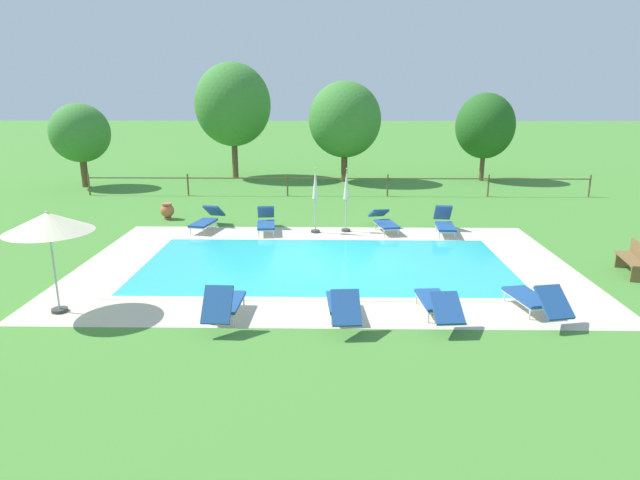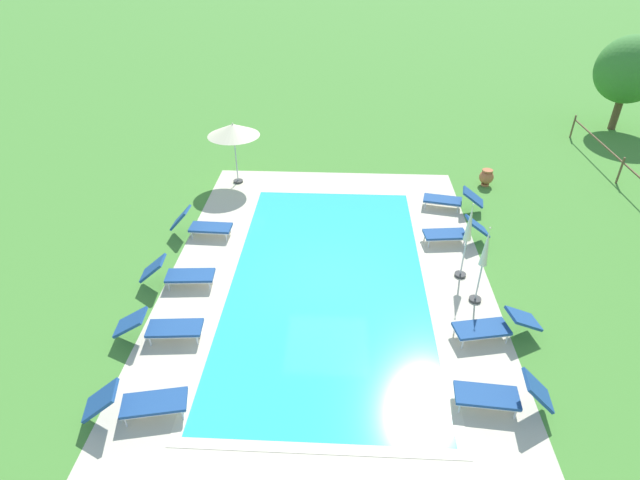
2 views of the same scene
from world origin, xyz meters
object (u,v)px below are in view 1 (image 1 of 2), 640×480
(tree_east_mid, at_px, (80,133))
(tree_far_west, at_px, (485,126))
(sun_lounger_north_far, at_px, (445,223))
(tree_centre, at_px, (345,120))
(sun_lounger_north_near_steps, at_px, (266,221))
(sun_lounger_north_end, at_px, (225,303))
(patio_umbrella_closed_row_centre, at_px, (346,192))
(sun_lounger_south_end, at_px, (437,303))
(sun_lounger_south_near_corner, at_px, (384,221))
(sun_lounger_south_far, at_px, (207,220))
(terracotta_urn_near_fence, at_px, (167,210))
(patio_umbrella_closed_row_west, at_px, (315,191))
(wooden_bench_lawn_side, at_px, (634,259))
(tree_west_mid, at_px, (233,105))
(sun_lounger_north_mid, at_px, (535,299))
(patio_umbrella_open_foreground, at_px, (48,223))
(sun_lounger_south_mid, at_px, (343,304))

(tree_east_mid, bearing_deg, tree_far_west, 6.72)
(sun_lounger_north_far, bearing_deg, tree_centre, 105.71)
(sun_lounger_north_near_steps, distance_m, sun_lounger_north_end, 7.93)
(patio_umbrella_closed_row_centre, relative_size, tree_east_mid, 0.53)
(sun_lounger_south_end, relative_size, tree_east_mid, 0.48)
(sun_lounger_north_end, height_order, sun_lounger_south_near_corner, sun_lounger_north_end)
(sun_lounger_south_end, bearing_deg, sun_lounger_south_far, 130.61)
(terracotta_urn_near_fence, relative_size, tree_far_west, 0.13)
(patio_umbrella_closed_row_centre, distance_m, tree_far_west, 14.34)
(sun_lounger_south_near_corner, relative_size, patio_umbrella_closed_row_west, 0.92)
(sun_lounger_north_near_steps, xyz_separation_m, patio_umbrella_closed_row_centre, (2.86, 0.10, 1.05))
(tree_centre, relative_size, tree_east_mid, 1.26)
(sun_lounger_north_end, xyz_separation_m, sun_lounger_south_end, (4.68, 0.20, -0.03))
(sun_lounger_south_near_corner, bearing_deg, sun_lounger_north_near_steps, -177.27)
(wooden_bench_lawn_side, relative_size, tree_west_mid, 0.24)
(sun_lounger_north_mid, distance_m, patio_umbrella_open_foreground, 10.93)
(patio_umbrella_closed_row_west, height_order, wooden_bench_lawn_side, patio_umbrella_closed_row_west)
(sun_lounger_south_mid, relative_size, patio_umbrella_closed_row_west, 0.86)
(sun_lounger_north_near_steps, relative_size, tree_far_west, 0.43)
(sun_lounger_north_far, bearing_deg, sun_lounger_north_mid, -85.70)
(wooden_bench_lawn_side, bearing_deg, sun_lounger_south_far, 158.98)
(sun_lounger_north_near_steps, relative_size, patio_umbrella_closed_row_west, 0.87)
(sun_lounger_north_near_steps, height_order, patio_umbrella_closed_row_west, patio_umbrella_closed_row_west)
(sun_lounger_north_mid, height_order, sun_lounger_south_near_corner, sun_lounger_north_mid)
(patio_umbrella_closed_row_west, bearing_deg, sun_lounger_north_near_steps, 176.89)
(sun_lounger_south_mid, bearing_deg, sun_lounger_north_end, -179.61)
(sun_lounger_north_near_steps, relative_size, tree_east_mid, 0.48)
(sun_lounger_north_end, relative_size, sun_lounger_south_near_corner, 0.89)
(sun_lounger_south_near_corner, bearing_deg, tree_west_mid, 120.75)
(sun_lounger_south_far, xyz_separation_m, sun_lounger_south_end, (6.86, -8.01, -0.01))
(sun_lounger_north_end, distance_m, tree_west_mid, 21.24)
(sun_lounger_south_near_corner, height_order, sun_lounger_south_mid, sun_lounger_south_mid)
(sun_lounger_south_far, bearing_deg, tree_east_mid, 132.61)
(sun_lounger_north_mid, distance_m, terracotta_urn_near_fence, 14.48)
(sun_lounger_north_end, xyz_separation_m, sun_lounger_south_mid, (2.58, 0.02, -0.01))
(sun_lounger_north_near_steps, xyz_separation_m, sun_lounger_south_far, (-2.20, 0.27, -0.01))
(sun_lounger_north_far, relative_size, sun_lounger_south_far, 0.94)
(sun_lounger_north_far, height_order, tree_far_west, tree_far_west)
(wooden_bench_lawn_side, xyz_separation_m, tree_far_west, (0.22, 16.56, 2.55))
(patio_umbrella_open_foreground, xyz_separation_m, tree_east_mid, (-6.69, 16.92, 0.69))
(patio_umbrella_closed_row_centre, distance_m, wooden_bench_lawn_side, 9.13)
(sun_lounger_north_far, bearing_deg, terracotta_urn_near_fence, 168.82)
(sun_lounger_north_mid, xyz_separation_m, tree_far_west, (3.93, 19.40, 2.64))
(patio_umbrella_closed_row_west, relative_size, wooden_bench_lawn_side, 1.50)
(sun_lounger_south_end, relative_size, patio_umbrella_open_foreground, 0.88)
(sun_lounger_south_end, relative_size, patio_umbrella_closed_row_west, 0.89)
(patio_umbrella_open_foreground, relative_size, tree_east_mid, 0.55)
(terracotta_urn_near_fence, xyz_separation_m, tree_east_mid, (-6.48, 7.48, 2.44))
(sun_lounger_south_mid, height_order, sun_lounger_south_far, sun_lounger_south_mid)
(sun_lounger_south_near_corner, xyz_separation_m, patio_umbrella_closed_row_centre, (-1.38, -0.11, 1.08))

